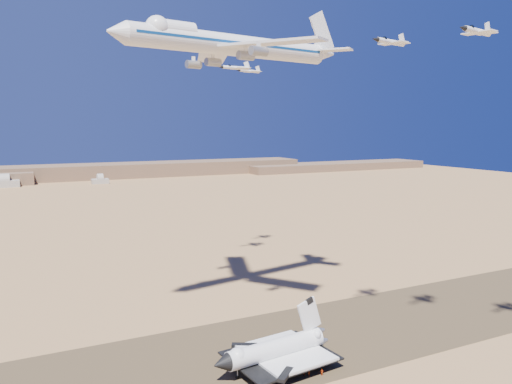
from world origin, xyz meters
name	(u,v)px	position (x,y,z in m)	size (l,w,h in m)	color
ground	(227,357)	(0.00, 0.00, 0.00)	(1200.00, 1200.00, 0.00)	tan
runway	(227,357)	(0.00, 0.00, 0.03)	(600.00, 50.00, 0.06)	brown
ridgeline	(114,173)	(65.32, 527.31, 7.63)	(960.00, 90.00, 18.00)	#805F47
hangars	(0,184)	(-64.00, 478.43, 4.83)	(200.50, 29.50, 30.00)	#A49D91
shuttle	(275,351)	(9.28, -11.50, 4.83)	(36.57, 24.93, 17.96)	white
carrier_747	(227,44)	(11.42, 25.14, 92.27)	(86.99, 66.24, 21.59)	white
crew_a	(309,373)	(15.36, -19.65, 0.90)	(0.61, 0.40, 1.67)	#DA410C
crew_b	(304,372)	(14.38, -18.78, 0.84)	(0.76, 0.44, 1.56)	#DA410C
crew_c	(322,372)	(18.48, -21.18, 1.01)	(1.11, 0.57, 1.89)	#DA410C
chase_jet_a	(390,42)	(42.52, -15.93, 89.33)	(14.50, 8.33, 3.67)	white
chase_jet_b	(477,31)	(56.53, -32.49, 90.61)	(15.27, 8.73, 3.86)	white
chase_jet_d	(235,68)	(37.32, 77.53, 91.75)	(15.64, 8.30, 3.89)	white
chase_jet_e	(249,71)	(51.19, 92.38, 92.42)	(14.25, 8.07, 3.59)	white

